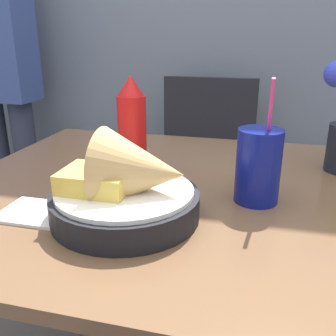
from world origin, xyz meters
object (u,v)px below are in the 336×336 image
at_px(ketchup_bottle, 132,130).
at_px(drink_cup, 258,168).
at_px(food_basket, 130,189).
at_px(person_standing, 0,71).
at_px(chair_far_window, 205,165).

height_order(ketchup_bottle, drink_cup, drink_cup).
xyz_separation_m(food_basket, person_standing, (-0.97, 0.95, 0.10)).
height_order(drink_cup, person_standing, person_standing).
bearing_deg(drink_cup, chair_far_window, 105.51).
bearing_deg(ketchup_bottle, food_basket, -71.90).
relative_size(ketchup_bottle, person_standing, 0.15).
xyz_separation_m(chair_far_window, food_basket, (0.01, -0.94, 0.27)).
xyz_separation_m(chair_far_window, ketchup_bottle, (-0.06, -0.73, 0.33)).
xyz_separation_m(food_basket, drink_cup, (0.22, 0.13, 0.01)).
bearing_deg(person_standing, drink_cup, -34.51).
relative_size(chair_far_window, food_basket, 3.25).
relative_size(food_basket, drink_cup, 1.09).
distance_m(ketchup_bottle, drink_cup, 0.29).
bearing_deg(person_standing, food_basket, -44.35).
xyz_separation_m(chair_far_window, drink_cup, (0.22, -0.80, 0.28)).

